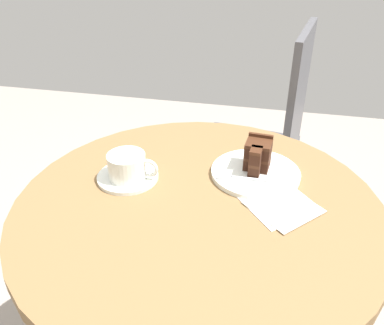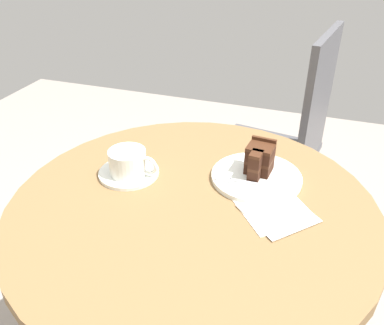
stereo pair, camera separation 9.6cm
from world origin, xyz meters
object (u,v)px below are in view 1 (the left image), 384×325
(cake_plate, at_px, (255,173))
(cafe_chair, at_px, (269,132))
(teaspoon, at_px, (145,168))
(saucer, at_px, (128,177))
(cake_slice, at_px, (258,155))
(napkin, at_px, (281,205))
(coffee_cup, at_px, (128,165))
(fork, at_px, (240,178))

(cake_plate, xyz_separation_m, cafe_chair, (0.02, 0.56, -0.17))
(teaspoon, bearing_deg, saucer, -117.07)
(cake_slice, bearing_deg, saucer, -162.56)
(cake_plate, distance_m, cake_slice, 0.04)
(napkin, bearing_deg, teaspoon, 168.83)
(coffee_cup, distance_m, cake_plate, 0.31)
(fork, bearing_deg, teaspoon, -0.91)
(cake_slice, bearing_deg, cafe_chair, 87.89)
(saucer, distance_m, cake_slice, 0.32)
(saucer, height_order, cake_plate, cake_plate)
(saucer, distance_m, cafe_chair, 0.73)
(fork, distance_m, cafe_chair, 0.63)
(napkin, xyz_separation_m, cafe_chair, (-0.04, 0.67, -0.17))
(fork, relative_size, napkin, 0.71)
(coffee_cup, relative_size, cafe_chair, 0.13)
(napkin, relative_size, cafe_chair, 0.21)
(cake_plate, bearing_deg, teaspoon, -170.44)
(saucer, relative_size, cafe_chair, 0.15)
(napkin, height_order, cafe_chair, cafe_chair)
(saucer, xyz_separation_m, coffee_cup, (0.00, -0.01, 0.04))
(coffee_cup, xyz_separation_m, napkin, (0.36, -0.02, -0.04))
(teaspoon, relative_size, cake_slice, 1.08)
(cake_plate, height_order, cake_slice, cake_slice)
(teaspoon, xyz_separation_m, cake_slice, (0.27, 0.06, 0.04))
(cake_plate, relative_size, cafe_chair, 0.23)
(coffee_cup, xyz_separation_m, cake_slice, (0.29, 0.10, 0.01))
(teaspoon, xyz_separation_m, cake_plate, (0.27, 0.05, -0.01))
(saucer, bearing_deg, cake_slice, 17.44)
(fork, xyz_separation_m, cafe_chair, (0.05, 0.60, -0.18))
(coffee_cup, height_order, cake_plate, coffee_cup)
(cafe_chair, bearing_deg, cake_slice, 6.76)
(saucer, xyz_separation_m, fork, (0.26, 0.04, 0.01))
(coffee_cup, relative_size, cake_slice, 1.37)
(teaspoon, bearing_deg, coffee_cup, -108.23)
(cake_plate, bearing_deg, saucer, -164.99)
(coffee_cup, bearing_deg, cake_plate, 16.31)
(coffee_cup, relative_size, cake_plate, 0.56)
(saucer, height_order, coffee_cup, coffee_cup)
(coffee_cup, bearing_deg, cake_slice, 18.73)
(cake_slice, bearing_deg, teaspoon, -167.60)
(cake_slice, relative_size, cafe_chair, 0.09)
(coffee_cup, bearing_deg, saucer, 129.22)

